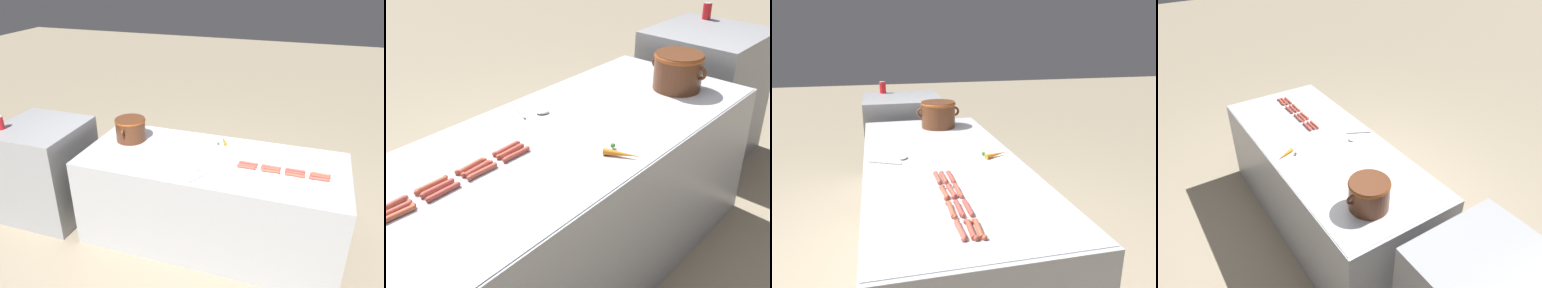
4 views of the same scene
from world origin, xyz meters
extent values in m
plane|color=gray|center=(0.00, 0.00, 0.00)|extent=(20.00, 20.00, 0.00)
cube|color=#ADAFB5|center=(0.00, 0.00, 0.42)|extent=(0.95, 2.27, 0.84)
cube|color=silver|center=(0.00, 0.00, 0.84)|extent=(0.93, 2.23, 0.00)
cube|color=#939599|center=(-0.12, 1.67, 0.49)|extent=(0.76, 0.76, 0.97)
cylinder|color=#B85141|center=(-0.09, -0.88, 0.86)|extent=(0.03, 0.14, 0.02)
sphere|color=#B85141|center=(-0.09, -0.95, 0.86)|extent=(0.02, 0.02, 0.02)
sphere|color=#B85141|center=(-0.08, -0.82, 0.86)|extent=(0.02, 0.02, 0.02)
cylinder|color=#B8523A|center=(-0.09, -0.70, 0.86)|extent=(0.03, 0.14, 0.02)
sphere|color=#B8523A|center=(-0.08, -0.77, 0.86)|extent=(0.02, 0.02, 0.02)
sphere|color=#B8523A|center=(-0.09, -0.64, 0.86)|extent=(0.02, 0.02, 0.02)
cylinder|color=#B9503B|center=(-0.08, -0.51, 0.86)|extent=(0.03, 0.14, 0.02)
sphere|color=#B9503B|center=(-0.09, -0.58, 0.86)|extent=(0.02, 0.02, 0.02)
sphere|color=#B9503B|center=(-0.08, -0.44, 0.86)|extent=(0.02, 0.02, 0.02)
cylinder|color=#B54B3D|center=(-0.08, -0.31, 0.86)|extent=(0.03, 0.14, 0.02)
sphere|color=#B54B3D|center=(-0.08, -0.38, 0.86)|extent=(0.02, 0.02, 0.02)
sphere|color=#B54B3D|center=(-0.08, -0.25, 0.86)|extent=(0.02, 0.02, 0.02)
cylinder|color=#AE493B|center=(-0.05, -0.89, 0.86)|extent=(0.03, 0.14, 0.02)
sphere|color=#AE493B|center=(-0.04, -0.96, 0.86)|extent=(0.02, 0.02, 0.02)
sphere|color=#AE493B|center=(-0.05, -0.82, 0.86)|extent=(0.02, 0.02, 0.02)
cylinder|color=#AE463D|center=(-0.05, -0.70, 0.86)|extent=(0.03, 0.14, 0.02)
sphere|color=#AE463D|center=(-0.05, -0.77, 0.86)|extent=(0.02, 0.02, 0.02)
sphere|color=#AE463D|center=(-0.05, -0.63, 0.86)|extent=(0.02, 0.02, 0.02)
cylinder|color=#B04C3E|center=(-0.05, -0.51, 0.86)|extent=(0.03, 0.14, 0.02)
sphere|color=#B04C3E|center=(-0.05, -0.57, 0.86)|extent=(0.02, 0.02, 0.02)
sphere|color=#B04C3E|center=(-0.04, -0.44, 0.86)|extent=(0.02, 0.02, 0.02)
cylinder|color=#AF4A3C|center=(-0.05, -0.32, 0.86)|extent=(0.03, 0.14, 0.02)
sphere|color=#AF4A3C|center=(-0.05, -0.39, 0.86)|extent=(0.02, 0.02, 0.02)
sphere|color=#AF4A3C|center=(-0.05, -0.25, 0.86)|extent=(0.02, 0.02, 0.02)
cylinder|color=#B95338|center=(-0.01, -0.89, 0.86)|extent=(0.03, 0.14, 0.02)
sphere|color=#B95338|center=(-0.01, -0.96, 0.86)|extent=(0.02, 0.02, 0.02)
sphere|color=#B95338|center=(-0.02, -0.83, 0.86)|extent=(0.02, 0.02, 0.02)
cylinder|color=#B2453B|center=(-0.01, -0.70, 0.86)|extent=(0.02, 0.14, 0.02)
sphere|color=#B2453B|center=(-0.01, -0.77, 0.86)|extent=(0.02, 0.02, 0.02)
sphere|color=#B2453B|center=(-0.01, -0.63, 0.86)|extent=(0.02, 0.02, 0.02)
cylinder|color=#B44E3D|center=(-0.01, -0.51, 0.86)|extent=(0.03, 0.14, 0.02)
sphere|color=#B44E3D|center=(-0.01, -0.57, 0.86)|extent=(0.02, 0.02, 0.02)
sphere|color=#B44E3D|center=(-0.01, -0.44, 0.86)|extent=(0.02, 0.02, 0.02)
cylinder|color=#B5483C|center=(-0.01, -0.32, 0.86)|extent=(0.03, 0.14, 0.02)
sphere|color=#B5483C|center=(-0.01, -0.39, 0.86)|extent=(0.02, 0.02, 0.02)
sphere|color=#B5483C|center=(-0.01, -0.25, 0.86)|extent=(0.02, 0.02, 0.02)
cylinder|color=#562D19|center=(0.12, 0.83, 0.95)|extent=(0.28, 0.28, 0.21)
torus|color=brown|center=(0.12, 0.83, 1.04)|extent=(0.29, 0.29, 0.03)
torus|color=#562D19|center=(-0.02, 0.83, 0.97)|extent=(0.08, 0.02, 0.08)
torus|color=#562D19|center=(0.25, 0.83, 0.97)|extent=(0.08, 0.02, 0.08)
cylinder|color=#B7B7BC|center=(-0.35, 0.01, 0.85)|extent=(0.20, 0.11, 0.01)
ellipsoid|color=#B7B7BC|center=(-0.23, 0.07, 0.85)|extent=(0.08, 0.09, 0.02)
cone|color=orange|center=(0.34, -0.02, 0.86)|extent=(0.17, 0.10, 0.03)
sphere|color=#387F2D|center=(0.27, 0.01, 0.86)|extent=(0.02, 0.02, 0.02)
cylinder|color=red|center=(-0.29, 1.94, 1.03)|extent=(0.07, 0.07, 0.12)
camera|label=1|loc=(-2.73, -0.73, 2.37)|focal=34.87mm
camera|label=2|loc=(1.37, -1.50, 1.90)|focal=44.25mm
camera|label=3|loc=(-0.38, -2.18, 1.61)|focal=35.22mm
camera|label=4|loc=(1.24, 2.33, 2.60)|focal=35.09mm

